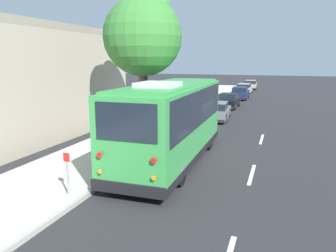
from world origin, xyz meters
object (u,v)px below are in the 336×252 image
object	(u,v)px
parked_sedan_navy	(240,93)
parked_sedan_silver	(244,89)
parked_sedan_tan	(251,85)
street_tree	(143,32)
parked_sedan_black	(228,101)
fire_hydrant	(175,123)
sign_post_far	(101,157)
sign_post_near	(67,173)
shuttle_bus	(171,119)
parked_sedan_gray	(217,111)

from	to	relation	value
parked_sedan_navy	parked_sedan_silver	distance (m)	6.08
parked_sedan_tan	street_tree	bearing A→B (deg)	173.27
parked_sedan_black	fire_hydrant	xyz separation A→B (m)	(-11.38, 1.44, -0.05)
parked_sedan_tan	street_tree	distance (m)	34.38
parked_sedan_silver	parked_sedan_tan	distance (m)	6.70
sign_post_far	sign_post_near	bearing A→B (deg)	180.00
fire_hydrant	parked_sedan_silver	bearing A→B (deg)	-3.15
sign_post_far	street_tree	bearing A→B (deg)	7.33
street_tree	sign_post_near	xyz separation A→B (m)	(-7.90, -0.75, -4.89)
street_tree	sign_post_far	world-z (taller)	street_tree
parked_sedan_tan	fire_hydrant	size ratio (longest dim) A/B	5.56
sign_post_far	fire_hydrant	world-z (taller)	sign_post_far
street_tree	parked_sedan_tan	bearing A→B (deg)	-4.16
street_tree	parked_sedan_silver	bearing A→B (deg)	-4.73
parked_sedan_black	street_tree	xyz separation A→B (m)	(-13.89, 2.33, 5.16)
sign_post_near	fire_hydrant	bearing A→B (deg)	-0.76
parked_sedan_black	parked_sedan_tan	xyz separation A→B (m)	(20.01, -0.14, 0.01)
parked_sedan_black	parked_sedan_silver	distance (m)	13.31
sign_post_far	shuttle_bus	bearing A→B (deg)	-35.20
shuttle_bus	street_tree	world-z (taller)	street_tree
shuttle_bus	fire_hydrant	xyz separation A→B (m)	(5.74, 1.71, -1.36)
street_tree	fire_hydrant	xyz separation A→B (m)	(2.52, -0.89, -5.20)
shuttle_bus	parked_sedan_gray	world-z (taller)	shuttle_bus
parked_sedan_gray	parked_sedan_tan	size ratio (longest dim) A/B	1.00
parked_sedan_gray	street_tree	distance (m)	9.55
parked_sedan_gray	sign_post_far	world-z (taller)	sign_post_far
parked_sedan_gray	street_tree	world-z (taller)	street_tree
parked_sedan_navy	sign_post_near	size ratio (longest dim) A/B	3.31
parked_sedan_gray	parked_sedan_navy	size ratio (longest dim) A/B	0.99
parked_sedan_black	parked_sedan_navy	xyz separation A→B (m)	(7.24, -0.16, 0.02)
parked_sedan_gray	parked_sedan_silver	size ratio (longest dim) A/B	0.97
street_tree	sign_post_near	size ratio (longest dim) A/B	5.80
parked_sedan_gray	parked_sedan_silver	bearing A→B (deg)	-2.66
parked_sedan_tan	sign_post_near	distance (m)	41.83
sign_post_far	parked_sedan_tan	bearing A→B (deg)	-2.47
shuttle_bus	sign_post_far	world-z (taller)	shuttle_bus
shuttle_bus	sign_post_far	size ratio (longest dim) A/B	6.65
parked_sedan_gray	parked_sedan_silver	xyz separation A→B (m)	(19.56, 0.22, -0.00)
parked_sedan_silver	fire_hydrant	distance (m)	24.73
parked_sedan_navy	sign_post_far	world-z (taller)	sign_post_far
shuttle_bus	parked_sedan_black	distance (m)	17.17
parked_sedan_tan	sign_post_far	size ratio (longest dim) A/B	3.37
street_tree	fire_hydrant	distance (m)	5.85
parked_sedan_silver	parked_sedan_black	bearing A→B (deg)	-176.80
sign_post_near	fire_hydrant	size ratio (longest dim) A/B	1.70
parked_sedan_black	parked_sedan_navy	distance (m)	7.24
shuttle_bus	parked_sedan_navy	xyz separation A→B (m)	(24.35, 0.11, -1.29)
parked_sedan_gray	fire_hydrant	size ratio (longest dim) A/B	5.55
parked_sedan_navy	street_tree	xyz separation A→B (m)	(-21.13, 2.49, 5.13)
sign_post_near	parked_sedan_navy	bearing A→B (deg)	-3.43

